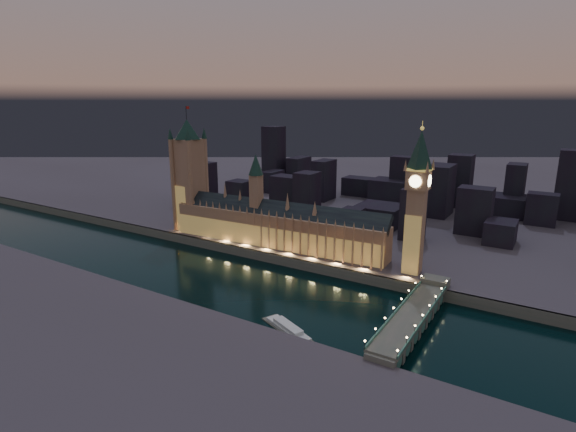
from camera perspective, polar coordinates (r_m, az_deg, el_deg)
The scene contains 9 objects.
ground_plane at distance 341.58m, azimuth -5.63°, elevation -8.05°, with size 2000.00×2000.00×0.00m, color black.
north_bank at distance 803.52m, azimuth 17.47°, elevation 4.74°, with size 2000.00×960.00×8.00m, color #423A3E.
embankment_wall at distance 371.22m, azimuth -1.80°, elevation -5.45°, with size 2000.00×2.50×8.00m, color #4C584A.
palace_of_westminster at distance 387.61m, azimuth -1.71°, elevation -1.11°, with size 202.00×29.44×78.00m.
victoria_tower at distance 439.55m, azimuth -12.43°, elevation 5.73°, with size 31.68×31.68×117.51m.
elizabeth_tower at distance 328.83m, azimuth 16.13°, elevation 3.09°, with size 18.00×18.00×108.98m.
westminster_bridge at distance 283.12m, azimuth 15.70°, elevation -12.17°, with size 17.61×113.00×15.90m.
river_boat at distance 269.03m, azimuth 0.02°, elevation -14.14°, with size 43.49×27.05×4.50m.
city_backdrop at distance 531.92m, azimuth 13.40°, elevation 3.35°, with size 468.00×215.63×86.22m.
Camera 1 is at (193.40, -249.61, 130.26)m, focal length 28.00 mm.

